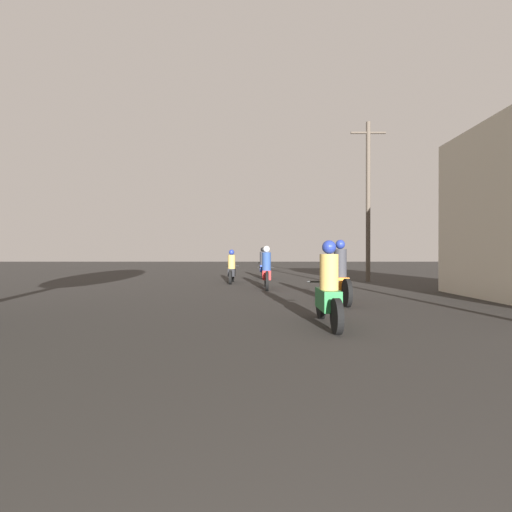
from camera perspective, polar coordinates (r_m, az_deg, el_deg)
The scene contains 6 objects.
motorcycle_green at distance 6.15m, azimuth 12.08°, elevation -5.85°, with size 0.60×1.88×1.50m.
motorcycle_orange at distance 9.11m, azimuth 13.91°, elevation -3.54°, with size 0.60×2.14×1.63m.
motorcycle_red at distance 12.52m, azimuth 1.88°, elevation -2.59°, with size 0.60×2.08×1.56m.
motorcycle_black at distance 15.05m, azimuth -3.95°, elevation -2.23°, with size 0.60×2.03×1.47m.
motorcycle_blue at distance 18.05m, azimuth 1.28°, elevation -1.65°, with size 0.60×2.14×1.64m.
utility_pole_far at distance 16.72m, azimuth 18.32°, elevation 9.12°, with size 1.60×0.20×7.34m.
Camera 1 is at (-0.35, 0.41, 1.25)m, focal length 24.00 mm.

